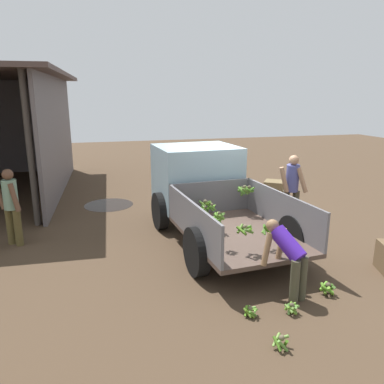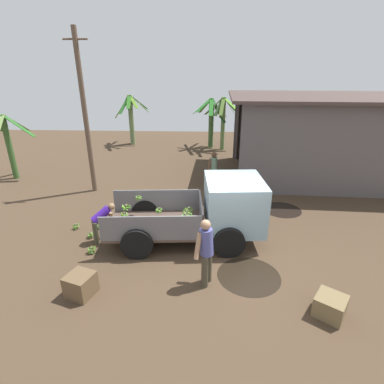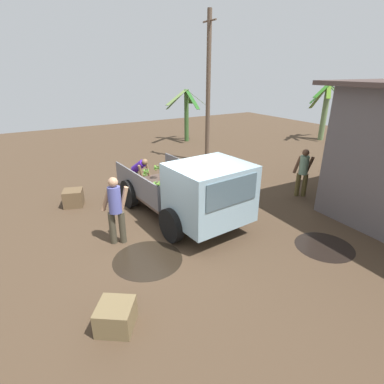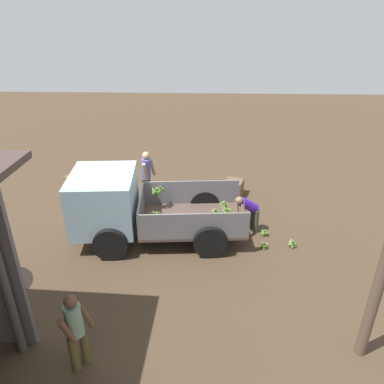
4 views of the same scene
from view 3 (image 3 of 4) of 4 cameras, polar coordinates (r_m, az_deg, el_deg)
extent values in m
plane|color=#473525|center=(8.04, -2.77, -7.97)|extent=(36.00, 36.00, 0.00)
cylinder|color=black|center=(8.18, 23.88, -9.49)|extent=(1.40, 1.40, 0.01)
cylinder|color=black|center=(7.13, -8.43, -12.60)|extent=(1.60, 1.60, 0.01)
cube|color=brown|center=(9.64, -5.47, 0.44)|extent=(2.96, 2.15, 0.08)
cube|color=slate|center=(9.97, -0.86, 3.75)|extent=(2.81, 0.27, 0.72)
cube|color=slate|center=(9.10, -10.71, 1.50)|extent=(2.81, 0.27, 0.72)
cube|color=slate|center=(8.40, -0.82, 0.12)|extent=(0.20, 1.94, 0.72)
cube|color=#90AFBE|center=(7.57, 3.32, -0.08)|extent=(1.79, 2.02, 1.47)
cube|color=#4C606B|center=(6.88, 7.68, 0.02)|extent=(0.15, 1.52, 0.64)
cylinder|color=black|center=(8.64, 7.41, -2.61)|extent=(0.90, 0.29, 0.88)
cylinder|color=black|center=(7.55, -3.99, -6.33)|extent=(0.90, 0.29, 0.88)
cylinder|color=black|center=(10.48, -1.89, 2.12)|extent=(0.90, 0.29, 0.88)
cylinder|color=black|center=(9.60, -11.91, -0.31)|extent=(0.90, 0.29, 0.88)
sphere|color=#47402E|center=(10.18, -4.10, 5.67)|extent=(0.07, 0.07, 0.07)
cylinder|color=#63AE32|center=(10.24, -3.93, 5.51)|extent=(0.15, 0.11, 0.11)
cylinder|color=#5C892B|center=(10.25, -4.23, 5.50)|extent=(0.04, 0.15, 0.11)
cylinder|color=olive|center=(10.22, -4.37, 5.43)|extent=(0.11, 0.14, 0.12)
cylinder|color=#548433|center=(10.18, -4.36, 5.32)|extent=(0.14, 0.05, 0.14)
cylinder|color=olive|center=(10.14, -4.21, 5.35)|extent=(0.14, 0.13, 0.10)
cylinder|color=#61A938|center=(10.16, -4.00, 5.26)|extent=(0.04, 0.13, 0.14)
cylinder|color=#67AF2C|center=(10.17, -3.79, 5.39)|extent=(0.12, 0.14, 0.11)
cylinder|color=#60A22E|center=(10.21, -3.78, 5.44)|extent=(0.15, 0.06, 0.12)
sphere|color=brown|center=(8.84, -1.60, 0.96)|extent=(0.08, 0.08, 0.08)
cylinder|color=#65A92C|center=(8.86, -1.89, 0.53)|extent=(0.14, 0.08, 0.15)
cylinder|color=olive|center=(8.82, -1.68, 0.47)|extent=(0.13, 0.13, 0.14)
cylinder|color=#527A30|center=(8.83, -1.34, 0.53)|extent=(0.08, 0.15, 0.13)
cylinder|color=#71AC2F|center=(8.86, -1.18, 0.70)|extent=(0.16, 0.11, 0.11)
cylinder|color=#467F24|center=(8.91, -1.52, 0.72)|extent=(0.12, 0.13, 0.14)
cylinder|color=#568A32|center=(8.91, -1.82, 0.73)|extent=(0.06, 0.15, 0.13)
sphere|color=brown|center=(10.17, -8.72, 4.26)|extent=(0.08, 0.08, 0.08)
cylinder|color=#417418|center=(10.24, -8.64, 3.93)|extent=(0.11, 0.14, 0.17)
cylinder|color=#5D9D2A|center=(10.23, -8.93, 3.97)|extent=(0.09, 0.17, 0.15)
cylinder|color=#59B224|center=(10.18, -8.99, 3.82)|extent=(0.16, 0.07, 0.17)
cylinder|color=#73A541|center=(10.11, -8.90, 3.90)|extent=(0.17, 0.16, 0.10)
cylinder|color=#5F9736|center=(10.15, -8.44, 3.83)|extent=(0.11, 0.16, 0.16)
cylinder|color=#61A23C|center=(10.19, -8.37, 3.90)|extent=(0.16, 0.08, 0.16)
sphere|color=#453E2D|center=(8.34, -6.72, 1.83)|extent=(0.09, 0.09, 0.09)
cylinder|color=#77B134|center=(8.31, -6.39, 1.37)|extent=(0.09, 0.17, 0.13)
cylinder|color=#5C8B2B|center=(8.38, -6.35, 1.40)|extent=(0.15, 0.07, 0.16)
cylinder|color=#437620|center=(8.42, -6.68, 1.72)|extent=(0.12, 0.18, 0.11)
cylinder|color=#55942E|center=(8.38, -7.15, 1.52)|extent=(0.16, 0.14, 0.12)
cylinder|color=#649A39|center=(8.30, -6.99, 1.38)|extent=(0.17, 0.12, 0.11)
sphere|color=#4A4330|center=(8.31, -5.94, 1.70)|extent=(0.09, 0.09, 0.09)
cylinder|color=#517F2E|center=(8.30, -6.28, 1.05)|extent=(0.20, 0.11, 0.19)
cylinder|color=#507D2E|center=(8.29, -5.95, 0.97)|extent=(0.14, 0.18, 0.21)
cylinder|color=#447221|center=(8.26, -5.56, 1.20)|extent=(0.10, 0.23, 0.14)
cylinder|color=#577931|center=(8.35, -5.53, 1.14)|extent=(0.18, 0.11, 0.21)
cylinder|color=#528E2C|center=(8.39, -5.56, 1.48)|extent=(0.22, 0.14, 0.16)
cylinder|color=#5B7D32|center=(8.40, -6.20, 1.49)|extent=(0.06, 0.22, 0.15)
cylinder|color=#55872D|center=(8.36, -6.46, 1.36)|extent=(0.18, 0.20, 0.16)
sphere|color=#4D4632|center=(8.95, -0.82, 0.99)|extent=(0.06, 0.06, 0.06)
cylinder|color=#5D9926|center=(8.89, -0.83, 0.59)|extent=(0.12, 0.17, 0.09)
cylinder|color=#5C8731|center=(8.96, -0.53, 0.51)|extent=(0.11, 0.13, 0.16)
cylinder|color=#4F8B22|center=(9.02, -0.62, 0.70)|extent=(0.15, 0.09, 0.15)
cylinder|color=#558E21|center=(9.01, -1.01, 0.66)|extent=(0.05, 0.14, 0.16)
cylinder|color=#437B1C|center=(8.95, -1.22, 0.62)|extent=(0.17, 0.07, 0.13)
sphere|color=#4B4330|center=(9.62, -3.31, 2.74)|extent=(0.07, 0.07, 0.07)
cylinder|color=#5D903A|center=(9.69, -3.44, 2.49)|extent=(0.05, 0.15, 0.14)
cylinder|color=#5CA227|center=(9.66, -3.56, 2.38)|extent=(0.12, 0.13, 0.16)
cylinder|color=#76AF47|center=(9.61, -3.70, 2.47)|extent=(0.18, 0.06, 0.10)
cylinder|color=#518D20|center=(9.60, -3.46, 2.27)|extent=(0.14, 0.11, 0.15)
cylinder|color=#549225|center=(9.59, -3.12, 2.33)|extent=(0.04, 0.16, 0.13)
cylinder|color=olive|center=(9.61, -2.96, 2.41)|extent=(0.13, 0.16, 0.12)
cylinder|color=#5C9733|center=(9.66, -2.91, 2.59)|extent=(0.18, 0.06, 0.10)
cylinder|color=#458021|center=(9.70, -3.21, 2.61)|extent=(0.14, 0.15, 0.11)
sphere|color=brown|center=(10.37, -6.58, 4.95)|extent=(0.08, 0.08, 0.08)
cylinder|color=#4D7D1E|center=(10.45, -6.28, 4.83)|extent=(0.21, 0.14, 0.12)
cylinder|color=#588934|center=(10.44, -6.91, 4.76)|extent=(0.12, 0.21, 0.13)
cylinder|color=#63B228|center=(10.37, -7.00, 4.59)|extent=(0.21, 0.09, 0.15)
cylinder|color=#4B8529|center=(10.30, -6.60, 4.54)|extent=(0.14, 0.21, 0.13)
cylinder|color=#577F2C|center=(10.35, -6.11, 4.67)|extent=(0.18, 0.18, 0.12)
sphere|color=brown|center=(8.81, -0.68, 1.29)|extent=(0.09, 0.09, 0.09)
cylinder|color=#48741C|center=(8.86, -1.21, 1.09)|extent=(0.16, 0.20, 0.11)
cylinder|color=olive|center=(8.79, -1.11, 0.80)|extent=(0.21, 0.07, 0.14)
cylinder|color=#80B24E|center=(8.74, -0.70, 0.79)|extent=(0.15, 0.20, 0.12)
cylinder|color=#5C892E|center=(8.81, -0.29, 0.74)|extent=(0.14, 0.17, 0.18)
cylinder|color=#578D34|center=(8.88, -0.28, 1.11)|extent=(0.21, 0.09, 0.13)
cylinder|color=olive|center=(8.90, -0.68, 0.98)|extent=(0.13, 0.18, 0.18)
cylinder|color=#3F3833|center=(9.57, 25.60, 6.71)|extent=(0.16, 0.16, 3.67)
cylinder|color=brown|center=(13.75, 3.10, 18.54)|extent=(0.19, 0.19, 6.32)
cylinder|color=brown|center=(13.84, 3.36, 29.80)|extent=(0.91, 0.07, 0.07)
cylinder|color=#385D2A|center=(18.33, -1.06, 14.20)|extent=(0.26, 0.26, 2.95)
cube|color=#255C1E|center=(17.67, 0.05, 17.26)|extent=(1.31, 0.26, 1.01)
cube|color=#54713A|center=(18.27, 0.80, 17.57)|extent=(0.68, 1.14, 0.91)
cube|color=#2C5721|center=(18.65, -0.67, 17.71)|extent=(0.84, 0.85, 0.89)
cube|color=#416939|center=(18.52, -3.01, 17.18)|extent=(1.24, 0.97, 1.19)
cube|color=olive|center=(17.63, -2.91, 17.59)|extent=(0.73, 1.59, 0.78)
cylinder|color=#647D4E|center=(20.29, 23.92, 13.59)|extent=(0.32, 0.32, 3.26)
cube|color=#3E5A2F|center=(19.83, 25.96, 16.40)|extent=(1.28, 0.22, 1.14)
cube|color=#3B6F27|center=(20.25, 26.32, 16.61)|extent=(1.15, 1.07, 1.00)
cube|color=#2F531E|center=(20.82, 25.47, 17.14)|extent=(0.41, 1.47, 0.79)
cube|color=#2A6320|center=(20.75, 24.51, 17.20)|extent=(0.90, 1.10, 0.85)
cube|color=olive|center=(20.52, 23.09, 16.42)|extent=(1.10, 0.30, 1.52)
cube|color=#327328|center=(20.03, 23.11, 16.85)|extent=(0.79, 0.95, 1.15)
cube|color=#255C18|center=(19.55, 23.53, 17.31)|extent=(0.44, 1.43, 0.74)
cube|color=#4B741D|center=(19.68, 24.63, 17.09)|extent=(0.83, 0.91, 0.79)
cylinder|color=#413C2D|center=(7.71, -14.88, -6.65)|extent=(0.21, 0.21, 0.83)
cylinder|color=#413C2D|center=(7.68, -13.12, -6.56)|extent=(0.21, 0.21, 0.83)
cylinder|color=#4F5299|center=(7.39, -14.52, -1.47)|extent=(0.44, 0.42, 0.67)
sphere|color=tan|center=(7.26, -14.84, 1.83)|extent=(0.24, 0.24, 0.24)
cylinder|color=tan|center=(7.54, -16.01, -1.30)|extent=(0.22, 0.33, 0.62)
cylinder|color=tan|center=(7.47, -12.86, -1.24)|extent=(0.20, 0.29, 0.62)
cylinder|color=#42402E|center=(11.17, -10.47, 2.60)|extent=(0.19, 0.19, 0.72)
cylinder|color=#42402E|center=(11.03, -11.19, 2.30)|extent=(0.19, 0.19, 0.72)
cylinder|color=#431CA4|center=(10.78, -10.14, 4.83)|extent=(0.66, 0.50, 0.54)
sphere|color=#8C6746|center=(10.52, -8.97, 5.71)|extent=(0.20, 0.20, 0.20)
cylinder|color=#8C6746|center=(10.78, -8.44, 4.25)|extent=(0.18, 0.24, 0.54)
cylinder|color=#8C6746|center=(10.53, -9.74, 3.73)|extent=(0.18, 0.23, 0.54)
cylinder|color=brown|center=(10.86, 19.49, 1.31)|extent=(0.22, 0.22, 0.80)
cylinder|color=brown|center=(10.91, 20.63, 1.25)|extent=(0.22, 0.22, 0.80)
cylinder|color=gray|center=(10.67, 20.56, 4.83)|extent=(0.41, 0.41, 0.62)
sphere|color=brown|center=(10.56, 20.86, 7.02)|extent=(0.22, 0.22, 0.22)
cylinder|color=brown|center=(10.70, 19.42, 4.91)|extent=(0.24, 0.26, 0.59)
cylinder|color=brown|center=(10.80, 21.47, 4.80)|extent=(0.25, 0.28, 0.59)
sphere|color=brown|center=(10.95, -13.48, 0.88)|extent=(0.09, 0.09, 0.09)
cylinder|color=#5F9A21|center=(11.02, -13.61, 0.56)|extent=(0.10, 0.17, 0.18)
cylinder|color=#5F933B|center=(10.96, -13.77, 0.49)|extent=(0.18, 0.07, 0.16)
cylinder|color=#4E762E|center=(10.93, -13.55, 0.40)|extent=(0.14, 0.16, 0.18)
cylinder|color=#5B9D26|center=(10.91, -13.19, 0.55)|extent=(0.12, 0.20, 0.13)
cylinder|color=#5A9127|center=(10.97, -13.07, 0.66)|extent=(0.20, 0.09, 0.14)
cylinder|color=#477C1D|center=(11.03, -13.31, 0.81)|extent=(0.16, 0.18, 0.12)
sphere|color=brown|center=(11.64, -7.10, 2.43)|extent=(0.07, 0.07, 0.07)
cylinder|color=#5CAA2E|center=(11.63, -6.89, 2.10)|extent=(0.09, 0.14, 0.14)
cylinder|color=#5A9F24|center=(11.65, -6.80, 2.20)|extent=(0.15, 0.10, 0.12)
cylinder|color=#5C8829|center=(11.70, -6.90, 2.31)|extent=(0.15, 0.10, 0.11)
cylinder|color=#4A7419|center=(11.71, -7.08, 2.26)|extent=(0.09, 0.14, 0.13)
cylinder|color=#4B842A|center=(11.70, -7.27, 2.22)|extent=(0.08, 0.14, 0.13)
cylinder|color=#71AD42|center=(11.66, -7.43, 2.26)|extent=(0.16, 0.10, 0.09)
cylinder|color=#75B03D|center=(11.62, -7.32, 2.14)|extent=(0.16, 0.08, 0.11)
cylinder|color=#6B9C40|center=(11.59, -7.13, 2.15)|extent=(0.11, 0.16, 0.09)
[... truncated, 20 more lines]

